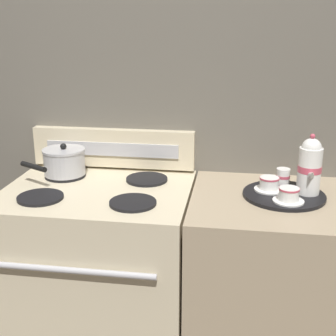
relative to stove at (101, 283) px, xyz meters
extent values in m
cube|color=#666056|center=(0.38, 0.33, 0.65)|extent=(6.00, 0.05, 2.20)
cube|color=beige|center=(0.00, 0.00, 0.00)|extent=(0.78, 0.61, 0.89)
cylinder|color=silver|center=(0.00, -0.32, 0.25)|extent=(0.62, 0.02, 0.02)
cylinder|color=black|center=(-0.19, 0.14, 0.45)|extent=(0.18, 0.18, 0.01)
cylinder|color=black|center=(0.19, 0.14, 0.45)|extent=(0.18, 0.18, 0.01)
cylinder|color=black|center=(-0.19, -0.14, 0.45)|extent=(0.18, 0.18, 0.01)
cylinder|color=black|center=(0.19, -0.14, 0.45)|extent=(0.18, 0.18, 0.01)
cube|color=beige|center=(0.00, 0.28, 0.55)|extent=(0.76, 0.05, 0.18)
cube|color=#B7B7BC|center=(0.00, 0.26, 0.55)|extent=(0.62, 0.01, 0.06)
cube|color=tan|center=(0.77, 0.00, 0.00)|extent=(0.74, 0.61, 0.89)
cylinder|color=#B7B7BC|center=(-0.19, 0.14, 0.51)|extent=(0.18, 0.18, 0.11)
cylinder|color=#B7B7BC|center=(-0.19, 0.14, 0.57)|extent=(0.19, 0.19, 0.01)
sphere|color=black|center=(-0.19, 0.14, 0.59)|extent=(0.03, 0.03, 0.03)
cylinder|color=black|center=(-0.27, -0.01, 0.53)|extent=(0.14, 0.09, 0.02)
cylinder|color=black|center=(0.76, 0.03, 0.45)|extent=(0.32, 0.32, 0.01)
cylinder|color=white|center=(0.86, 0.05, 0.55)|extent=(0.09, 0.09, 0.19)
cylinder|color=#C6475B|center=(0.86, 0.05, 0.56)|extent=(0.09, 0.09, 0.03)
sphere|color=white|center=(0.86, 0.05, 0.65)|extent=(0.08, 0.08, 0.08)
sphere|color=#C6475B|center=(0.86, 0.05, 0.69)|extent=(0.02, 0.02, 0.02)
cone|color=white|center=(0.86, -0.02, 0.56)|extent=(0.03, 0.07, 0.05)
cylinder|color=white|center=(0.71, 0.06, 0.46)|extent=(0.12, 0.12, 0.01)
cylinder|color=white|center=(0.71, 0.06, 0.49)|extent=(0.08, 0.08, 0.05)
cylinder|color=#C6475B|center=(0.71, 0.06, 0.51)|extent=(0.08, 0.08, 0.01)
cylinder|color=white|center=(0.77, -0.06, 0.46)|extent=(0.12, 0.12, 0.01)
cylinder|color=white|center=(0.77, -0.06, 0.49)|extent=(0.08, 0.08, 0.05)
cylinder|color=#C6475B|center=(0.77, -0.06, 0.51)|extent=(0.08, 0.08, 0.01)
cylinder|color=white|center=(0.77, 0.15, 0.49)|extent=(0.06, 0.06, 0.07)
cylinder|color=#C6475B|center=(0.77, 0.15, 0.49)|extent=(0.06, 0.06, 0.01)
camera|label=1|loc=(0.57, -1.76, 1.12)|focal=50.00mm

